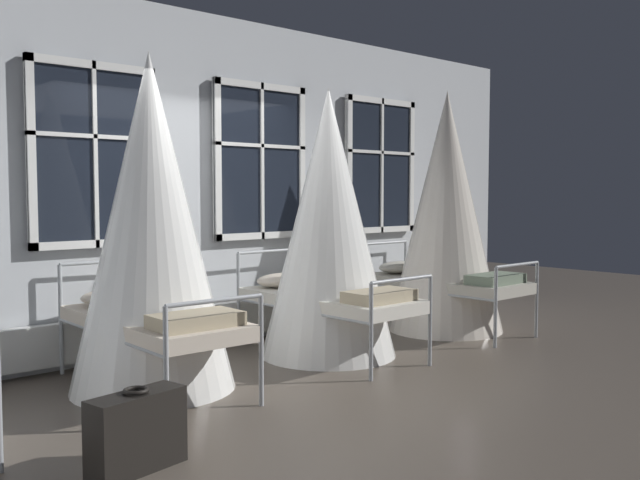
% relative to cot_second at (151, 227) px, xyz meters
% --- Properties ---
extents(ground, '(19.53, 19.53, 0.00)m').
position_rel_cot_second_xyz_m(ground, '(0.92, -0.30, -1.28)').
color(ground, brown).
extents(back_wall_with_windows, '(10.17, 0.10, 3.33)m').
position_rel_cot_second_xyz_m(back_wall_with_windows, '(0.92, 1.11, 0.38)').
color(back_wall_with_windows, silver).
rests_on(back_wall_with_windows, ground).
extents(window_bank, '(6.67, 0.10, 2.63)m').
position_rel_cot_second_xyz_m(window_bank, '(0.92, 0.99, -0.17)').
color(window_bank, black).
rests_on(window_bank, ground).
extents(cot_second, '(1.29, 1.90, 2.64)m').
position_rel_cot_second_xyz_m(cot_second, '(0.00, 0.00, 0.00)').
color(cot_second, '#9EA3A8').
rests_on(cot_second, ground).
extents(cot_third, '(1.29, 1.89, 2.53)m').
position_rel_cot_second_xyz_m(cot_third, '(1.82, -0.06, -0.05)').
color(cot_third, '#9EA3A8').
rests_on(cot_third, ground).
extents(cot_fourth, '(1.29, 1.89, 2.68)m').
position_rel_cot_second_xyz_m(cot_fourth, '(3.65, -0.02, 0.02)').
color(cot_fourth, '#9EA3A8').
rests_on(cot_fourth, ground).
extents(suitcase_dark, '(0.59, 0.30, 0.47)m').
position_rel_cot_second_xyz_m(suitcase_dark, '(-0.88, -1.44, -1.06)').
color(suitcase_dark, black).
rests_on(suitcase_dark, ground).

